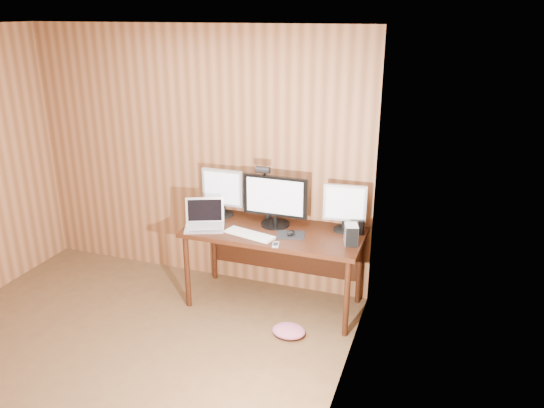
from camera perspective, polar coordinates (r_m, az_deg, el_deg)
The scene contains 14 objects.
room_shell at distance 3.69m, azimuth -22.24°, elevation -3.02°, with size 4.00×4.00×4.00m.
desk at distance 4.86m, azimuth 0.47°, elevation -3.87°, with size 1.60×0.70×0.75m.
monitor_center at distance 4.78m, azimuth 0.35°, elevation 0.44°, with size 0.60×0.26×0.47m.
monitor_left at distance 5.03m, azimuth -5.32°, elevation 1.39°, with size 0.41×0.19×0.46m.
monitor_right at distance 4.71m, azimuth 7.82°, elevation -0.26°, with size 0.38×0.18×0.43m.
laptop at distance 4.85m, azimuth -7.26°, elevation -1.74°, with size 0.43×0.38×0.25m.
keyboard at distance 4.65m, azimuth -2.41°, elevation -3.27°, with size 0.48×0.24×0.02m.
mousepad at distance 4.66m, azimuth 2.02°, elevation -3.34°, with size 0.24×0.20×0.00m, color black.
mouse at distance 4.65m, azimuth 2.03°, elevation -3.12°, with size 0.07×0.11×0.04m, color black.
hard_drive at distance 4.50m, azimuth 8.50°, elevation -3.26°, with size 0.15×0.18×0.17m.
phone at distance 4.45m, azimuth 0.40°, elevation -4.40°, with size 0.08×0.12×0.01m.
speaker at distance 4.71m, azimuth 9.58°, elevation -2.54°, with size 0.05×0.05×0.13m, color black.
desk_lamp at distance 4.84m, azimuth -0.75°, elevation 2.14°, with size 0.13×0.19×0.58m.
fabric_pile at distance 4.63m, azimuth 1.81°, elevation -13.49°, with size 0.29×0.24×0.09m, color #B15574, non-canonical shape.
Camera 1 is at (2.34, -2.51, 2.61)m, focal length 35.00 mm.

